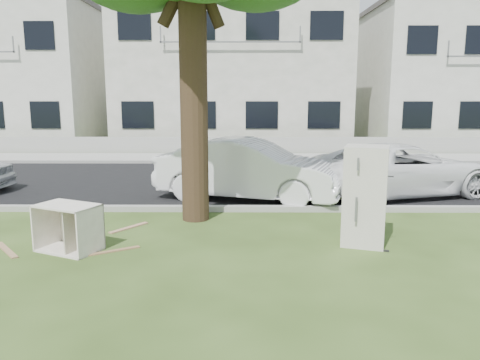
{
  "coord_description": "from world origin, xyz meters",
  "views": [
    {
      "loc": [
        0.57,
        -7.39,
        2.49
      ],
      "look_at": [
        0.51,
        0.6,
        1.03
      ],
      "focal_mm": 35.0,
      "sensor_mm": 36.0,
      "label": 1
    }
  ],
  "objects_px": {
    "cabinet": "(68,228)",
    "car_center": "(249,170)",
    "fridge": "(365,196)",
    "car_right": "(402,169)"
  },
  "relations": [
    {
      "from": "cabinet",
      "to": "car_center",
      "type": "xyz_separation_m",
      "value": [
        2.95,
        3.78,
        0.35
      ]
    },
    {
      "from": "fridge",
      "to": "car_center",
      "type": "xyz_separation_m",
      "value": [
        -1.9,
        3.41,
        -0.11
      ]
    },
    {
      "from": "fridge",
      "to": "car_right",
      "type": "height_order",
      "value": "fridge"
    },
    {
      "from": "cabinet",
      "to": "fridge",
      "type": "bearing_deg",
      "value": 29.16
    },
    {
      "from": "cabinet",
      "to": "car_center",
      "type": "height_order",
      "value": "car_center"
    },
    {
      "from": "fridge",
      "to": "cabinet",
      "type": "relative_size",
      "value": 1.71
    },
    {
      "from": "fridge",
      "to": "cabinet",
      "type": "xyz_separation_m",
      "value": [
        -4.85,
        -0.37,
        -0.45
      ]
    },
    {
      "from": "fridge",
      "to": "car_right",
      "type": "bearing_deg",
      "value": 81.61
    },
    {
      "from": "fridge",
      "to": "cabinet",
      "type": "distance_m",
      "value": 4.88
    },
    {
      "from": "fridge",
      "to": "car_center",
      "type": "bearing_deg",
      "value": 136.84
    }
  ]
}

